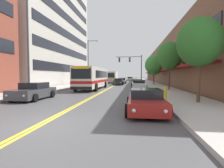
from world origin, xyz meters
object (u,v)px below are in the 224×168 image
(car_silver_moving_third, at_px, (122,81))
(box_truck, at_px, (112,77))
(street_lamp_left_far, at_px, (89,59))
(car_dark_grey_parked_left_mid, at_px, (34,92))
(car_red_parked_right_foreground, at_px, (146,101))
(car_beige_parked_right_far, at_px, (137,83))
(car_white_parked_right_mid, at_px, (139,85))
(car_champagne_moving_second, at_px, (130,79))
(street_tree_right_far, at_px, (154,65))
(traffic_signal_mast, at_px, (132,64))
(street_tree_right_mid, at_px, (170,56))
(car_navy_parked_left_near, at_px, (99,81))
(car_charcoal_moving_lead, at_px, (118,82))
(city_bus, at_px, (93,77))
(street_tree_right_near, at_px, (199,42))
(fire_hydrant, at_px, (165,93))
(street_lamp_left_near, at_px, (32,37))

(car_silver_moving_third, height_order, box_truck, box_truck)
(street_lamp_left_far, bearing_deg, car_dark_grey_parked_left_mid, -88.05)
(car_red_parked_right_foreground, height_order, street_lamp_left_far, street_lamp_left_far)
(car_beige_parked_right_far, bearing_deg, car_white_parked_right_mid, -89.27)
(car_champagne_moving_second, height_order, street_tree_right_far, street_tree_right_far)
(traffic_signal_mast, height_order, street_tree_right_mid, traffic_signal_mast)
(traffic_signal_mast, bearing_deg, car_navy_parked_left_near, 158.51)
(car_dark_grey_parked_left_mid, bearing_deg, street_tree_right_far, 61.39)
(car_charcoal_moving_lead, relative_size, box_truck, 0.68)
(car_champagne_moving_second, bearing_deg, car_silver_moving_third, -93.82)
(city_bus, relative_size, street_tree_right_mid, 1.96)
(car_navy_parked_left_near, bearing_deg, street_lamp_left_far, -96.84)
(car_silver_moving_third, bearing_deg, street_tree_right_near, -76.92)
(street_lamp_left_far, xyz_separation_m, fire_hydrant, (10.97, -20.39, -4.56))
(car_red_parked_right_foreground, bearing_deg, car_beige_parked_right_far, 89.92)
(city_bus, height_order, street_tree_right_mid, street_tree_right_mid)
(car_beige_parked_right_far, bearing_deg, car_dark_grey_parked_left_mid, -115.47)
(city_bus, relative_size, street_lamp_left_near, 1.30)
(car_navy_parked_left_near, bearing_deg, street_lamp_left_near, -91.34)
(car_champagne_moving_second, xyz_separation_m, traffic_signal_mast, (0.99, -26.55, 3.72))
(box_truck, distance_m, street_lamp_left_far, 11.09)
(car_navy_parked_left_near, xyz_separation_m, street_tree_right_near, (12.11, -27.64, 3.45))
(city_bus, distance_m, car_white_parked_right_mid, 6.57)
(car_navy_parked_left_near, height_order, street_lamp_left_far, street_lamp_left_far)
(city_bus, height_order, street_lamp_left_near, street_lamp_left_near)
(car_beige_parked_right_far, distance_m, street_tree_right_near, 19.86)
(car_champagne_moving_second, bearing_deg, city_bus, -96.45)
(street_tree_right_far, bearing_deg, car_beige_parked_right_far, -131.62)
(car_champagne_moving_second, bearing_deg, traffic_signal_mast, -87.86)
(car_beige_parked_right_far, relative_size, street_tree_right_mid, 0.74)
(traffic_signal_mast, bearing_deg, city_bus, -113.53)
(street_lamp_left_far, bearing_deg, car_white_parked_right_mid, -42.97)
(city_bus, height_order, car_silver_moving_third, city_bus)
(car_champagne_moving_second, bearing_deg, box_truck, -102.04)
(street_tree_right_far, relative_size, fire_hydrant, 6.64)
(car_charcoal_moving_lead, bearing_deg, car_champagne_moving_second, 86.51)
(city_bus, xyz_separation_m, car_red_parked_right_foreground, (6.32, -14.88, -1.11))
(car_charcoal_moving_lead, relative_size, street_lamp_left_far, 0.53)
(car_charcoal_moving_lead, distance_m, street_lamp_left_near, 22.05)
(car_champagne_moving_second, relative_size, street_tree_right_far, 0.78)
(car_white_parked_right_mid, bearing_deg, car_beige_parked_right_far, 90.73)
(street_tree_right_mid, xyz_separation_m, street_tree_right_far, (-0.36, 12.98, -0.35))
(city_bus, bearing_deg, traffic_signal_mast, 66.47)
(car_dark_grey_parked_left_mid, xyz_separation_m, street_lamp_left_far, (-0.70, 20.67, 4.54))
(street_lamp_left_far, height_order, fire_hydrant, street_lamp_left_far)
(car_champagne_moving_second, xyz_separation_m, car_silver_moving_third, (-1.44, -21.55, -0.03))
(street_tree_right_mid, bearing_deg, street_lamp_left_far, 137.27)
(car_navy_parked_left_near, distance_m, car_champagne_moving_second, 24.46)
(traffic_signal_mast, bearing_deg, box_truck, 125.44)
(car_champagne_moving_second, bearing_deg, street_tree_right_far, -79.60)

